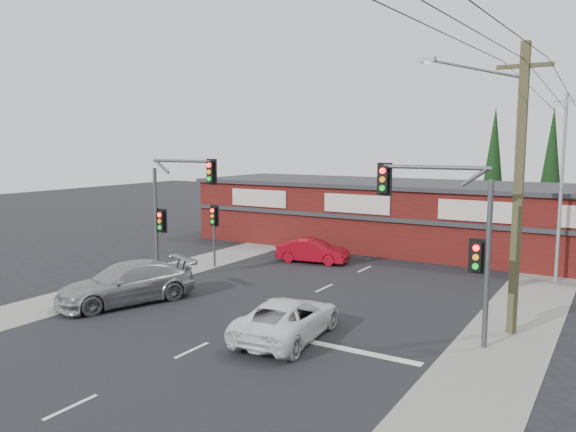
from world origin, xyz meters
The scene contains 18 objects.
ground centered at (0.00, 0.00, 0.00)m, with size 120.00×120.00×0.00m, color black.
road_strip centered at (0.00, 5.00, 0.01)m, with size 14.00×70.00×0.01m, color black.
verge_left centered at (-8.50, 5.00, 0.01)m, with size 3.00×70.00×0.02m, color gray.
verge_right centered at (8.50, 5.00, 0.01)m, with size 3.00×70.00×0.02m, color gray.
stop_line centered at (3.50, -1.50, 0.01)m, with size 6.50×0.35×0.01m, color silver.
white_suv centered at (2.02, -1.54, 0.70)m, with size 2.31×5.00×1.39m, color white.
silver_suv centered at (-6.01, -1.35, 0.84)m, with size 2.34×5.76×1.67m, color #999B9E.
red_sedan centered at (-3.22, 9.79, 0.66)m, with size 1.40×4.02×1.32m, color maroon.
lane_dashes centered at (0.00, 11.95, 0.01)m, with size 0.12×61.50×0.01m.
shop_building centered at (-0.99, 16.99, 2.13)m, with size 27.30×8.40×4.22m.
conifer_near centered at (3.50, 24.00, 5.48)m, with size 1.80×1.80×9.25m.
conifer_far centered at (7.00, 26.00, 5.48)m, with size 1.80×1.80×9.25m.
traffic_mast_left centered at (-6.43, 2.00, 3.93)m, with size 3.77×0.27×5.97m.
traffic_mast_right centered at (6.86, 1.00, 3.95)m, with size 3.96×0.27×5.97m.
pedestal_signal centered at (-7.20, 6.01, 2.41)m, with size 0.55×0.27×3.38m.
utility_pole centered at (8.36, 2.99, 5.40)m, with size 4.38×0.59×10.00m.
steel_pole centered at (9.00, 12.00, 4.70)m, with size 1.20×0.16×9.00m.
power_lines centered at (8.47, -2.47, 9.04)m, with size 2.01×29.00×1.22m.
Camera 1 is at (11.67, -17.43, 6.61)m, focal length 35.00 mm.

